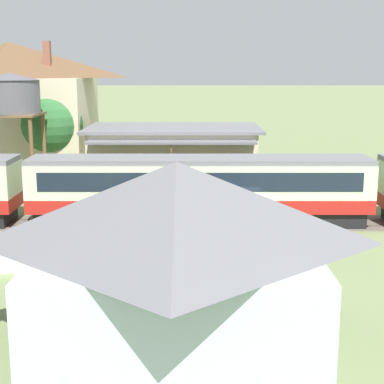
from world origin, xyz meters
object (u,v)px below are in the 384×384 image
object	(u,v)px
water_tower	(11,96)
parked_car_blue	(222,245)
passenger_train	(204,187)
yard_tree_2	(52,124)
cottage_grey_roof	(177,252)
parked_car_orange	(94,246)
station_house_brown_roof	(13,108)
station_building	(174,158)

from	to	relation	value
water_tower	parked_car_blue	size ratio (longest dim) A/B	1.80
passenger_train	yard_tree_2	world-z (taller)	yard_tree_2
passenger_train	water_tower	xyz separation A→B (m)	(-13.37, 7.85, 4.88)
cottage_grey_roof	parked_car_orange	size ratio (longest dim) A/B	2.12
parked_car_orange	station_house_brown_roof	bearing A→B (deg)	112.83
parked_car_orange	yard_tree_2	bearing A→B (deg)	106.55
passenger_train	parked_car_blue	world-z (taller)	passenger_train
water_tower	station_house_brown_roof	bearing A→B (deg)	106.29
parked_car_orange	parked_car_blue	distance (m)	6.14
station_house_brown_roof	water_tower	bearing A→B (deg)	-73.71
cottage_grey_roof	yard_tree_2	size ratio (longest dim) A/B	1.31
station_house_brown_roof	parked_car_orange	bearing A→B (deg)	-65.44
station_building	water_tower	xyz separation A→B (m)	(-11.27, -2.47, 4.69)
passenger_train	station_house_brown_roof	bearing A→B (deg)	134.24
water_tower	yard_tree_2	bearing A→B (deg)	71.38
parked_car_blue	yard_tree_2	bearing A→B (deg)	29.94
parked_car_blue	parked_car_orange	bearing A→B (deg)	88.73
passenger_train	cottage_grey_roof	size ratio (longest dim) A/B	6.54
cottage_grey_roof	parked_car_orange	xyz separation A→B (m)	(-4.21, 9.00, -2.56)
passenger_train	parked_car_blue	xyz separation A→B (m)	(0.74, -6.33, -1.60)
yard_tree_2	parked_car_orange	bearing A→B (deg)	-71.71
cottage_grey_roof	yard_tree_2	bearing A→B (deg)	110.53
passenger_train	parked_car_blue	bearing A→B (deg)	-83.37
passenger_train	water_tower	distance (m)	16.26
station_building	station_house_brown_roof	xyz separation A→B (m)	(-13.73, 5.93, 3.36)
water_tower	parked_car_orange	world-z (taller)	water_tower
water_tower	passenger_train	bearing A→B (deg)	-30.40
station_building	cottage_grey_roof	size ratio (longest dim) A/B	1.38
passenger_train	parked_car_blue	size ratio (longest dim) A/B	12.72
parked_car_blue	cottage_grey_roof	bearing A→B (deg)	164.81
parked_car_blue	passenger_train	bearing A→B (deg)	3.22
passenger_train	water_tower	world-z (taller)	water_tower
station_building	parked_car_orange	xyz separation A→B (m)	(-3.30, -16.88, -1.77)
passenger_train	parked_car_orange	bearing A→B (deg)	-129.48
passenger_train	cottage_grey_roof	bearing A→B (deg)	-94.37
passenger_train	cottage_grey_roof	xyz separation A→B (m)	(-1.19, -15.56, 0.99)
station_house_brown_roof	yard_tree_2	size ratio (longest dim) A/B	1.95
water_tower	cottage_grey_roof	distance (m)	26.67
water_tower	yard_tree_2	distance (m)	5.61
parked_car_orange	cottage_grey_roof	bearing A→B (deg)	-66.63
parked_car_blue	yard_tree_2	world-z (taller)	yard_tree_2
cottage_grey_roof	yard_tree_2	distance (m)	30.16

